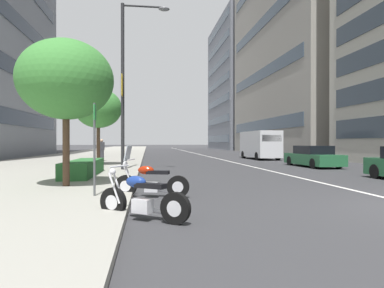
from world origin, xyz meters
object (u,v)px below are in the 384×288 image
(street_tree_near_plaza_corner, at_px, (66,80))
(street_tree_mid_sidewalk, at_px, (98,108))
(street_lamp_with_banners, at_px, (129,71))
(car_following_behind, at_px, (313,157))
(delivery_van_ahead, at_px, (260,144))
(pedestrian_on_plaza, at_px, (102,150))
(parking_sign_by_curb, at_px, (95,140))
(motorcycle_under_tarp, at_px, (150,182))
(motorcycle_mid_row, at_px, (142,200))

(street_tree_near_plaza_corner, bearing_deg, street_tree_mid_sidewalk, 2.43)
(street_lamp_with_banners, bearing_deg, car_following_behind, -78.26)
(delivery_van_ahead, relative_size, pedestrian_on_plaza, 3.40)
(parking_sign_by_curb, distance_m, street_tree_near_plaza_corner, 3.20)
(street_lamp_with_banners, relative_size, pedestrian_on_plaza, 5.22)
(parking_sign_by_curb, height_order, street_lamp_with_banners, street_lamp_with_banners)
(street_tree_near_plaza_corner, distance_m, pedestrian_on_plaza, 14.97)
(pedestrian_on_plaza, bearing_deg, motorcycle_under_tarp, -168.60)
(motorcycle_under_tarp, height_order, parking_sign_by_curb, parking_sign_by_curb)
(street_tree_near_plaza_corner, xyz_separation_m, street_tree_mid_sidewalk, (10.30, 0.44, 0.11))
(motorcycle_mid_row, relative_size, street_tree_near_plaza_corner, 0.38)
(car_following_behind, xyz_separation_m, street_lamp_with_banners, (-2.38, 11.44, 4.66))
(car_following_behind, height_order, parking_sign_by_curb, parking_sign_by_curb)
(street_lamp_with_banners, height_order, pedestrian_on_plaza, street_lamp_with_banners)
(parking_sign_by_curb, xyz_separation_m, pedestrian_on_plaza, (16.92, 2.05, -0.64))
(street_tree_near_plaza_corner, height_order, pedestrian_on_plaza, street_tree_near_plaza_corner)
(delivery_van_ahead, bearing_deg, parking_sign_by_curb, 148.73)
(pedestrian_on_plaza, bearing_deg, parking_sign_by_curb, -173.76)
(car_following_behind, height_order, street_tree_near_plaza_corner, street_tree_near_plaza_corner)
(car_following_behind, height_order, delivery_van_ahead, delivery_van_ahead)
(motorcycle_under_tarp, xyz_separation_m, street_tree_mid_sidewalk, (12.03, 3.14, 3.26))
(street_lamp_with_banners, xyz_separation_m, street_tree_near_plaza_corner, (-6.55, 1.69, -1.69))
(car_following_behind, xyz_separation_m, street_tree_mid_sidewalk, (1.37, 13.56, 3.07))
(car_following_behind, bearing_deg, pedestrian_on_plaza, 65.46)
(street_tree_mid_sidewalk, bearing_deg, parking_sign_by_curb, -172.39)
(motorcycle_under_tarp, xyz_separation_m, pedestrian_on_plaza, (16.45, 3.52, 0.55))
(car_following_behind, distance_m, delivery_van_ahead, 9.72)
(delivery_van_ahead, xyz_separation_m, street_lamp_with_banners, (-12.06, 11.24, 3.91))
(motorcycle_mid_row, height_order, motorcycle_under_tarp, motorcycle_under_tarp)
(motorcycle_under_tarp, height_order, street_tree_near_plaza_corner, street_tree_near_plaza_corner)
(parking_sign_by_curb, distance_m, pedestrian_on_plaza, 17.06)
(pedestrian_on_plaza, bearing_deg, street_tree_mid_sidewalk, -175.79)
(street_lamp_with_banners, distance_m, street_tree_mid_sidewalk, 4.59)
(street_tree_mid_sidewalk, bearing_deg, car_following_behind, -95.76)
(motorcycle_under_tarp, bearing_deg, motorcycle_mid_row, 100.91)
(motorcycle_under_tarp, relative_size, car_following_behind, 0.45)
(motorcycle_mid_row, bearing_deg, car_following_behind, -94.35)
(street_lamp_with_banners, xyz_separation_m, pedestrian_on_plaza, (8.16, 2.50, -4.29))
(street_lamp_with_banners, bearing_deg, motorcycle_mid_row, -175.75)
(motorcycle_under_tarp, bearing_deg, parking_sign_by_curb, 32.74)
(street_tree_mid_sidewalk, bearing_deg, street_tree_near_plaza_corner, -177.57)
(delivery_van_ahead, bearing_deg, pedestrian_on_plaza, 103.89)
(motorcycle_under_tarp, distance_m, street_tree_near_plaza_corner, 4.50)
(motorcycle_mid_row, relative_size, parking_sign_by_curb, 0.74)
(car_following_behind, relative_size, delivery_van_ahead, 0.83)
(motorcycle_mid_row, bearing_deg, street_lamp_with_banners, -51.85)
(car_following_behind, xyz_separation_m, parking_sign_by_curb, (-11.13, 11.89, 1.00))
(parking_sign_by_curb, bearing_deg, street_tree_near_plaza_corner, 29.24)
(motorcycle_mid_row, height_order, parking_sign_by_curb, parking_sign_by_curb)
(pedestrian_on_plaza, bearing_deg, delivery_van_ahead, -74.83)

